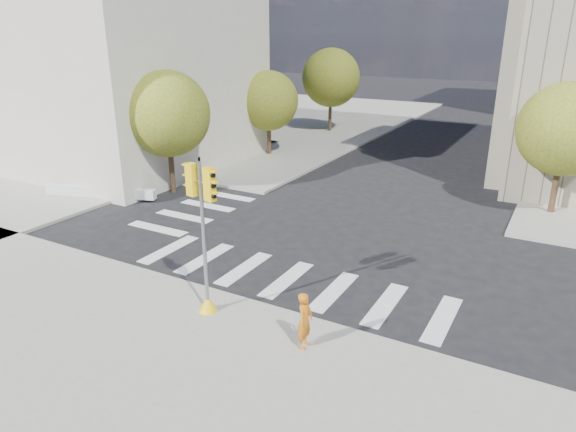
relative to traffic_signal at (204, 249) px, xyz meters
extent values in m
plane|color=black|center=(1.04, 5.25, -2.20)|extent=(160.00, 160.00, 0.00)
cube|color=gray|center=(-18.96, 31.25, -2.13)|extent=(28.00, 40.00, 0.15)
cube|color=beige|center=(-18.96, 13.25, 3.80)|extent=(18.00, 14.00, 12.00)
cylinder|color=#382616|center=(-9.46, 9.25, -0.98)|extent=(0.28, 0.28, 2.45)
sphere|color=#33641C|center=(-9.46, 9.25, 2.01)|extent=(4.40, 4.40, 4.40)
cylinder|color=#382616|center=(-9.46, 19.25, -1.12)|extent=(0.28, 0.28, 2.17)
sphere|color=#33641C|center=(-9.46, 19.25, 1.57)|extent=(4.00, 4.00, 4.00)
cylinder|color=#382616|center=(-9.46, 29.25, -0.89)|extent=(0.28, 0.28, 2.62)
sphere|color=#33641C|center=(-9.46, 29.25, 2.34)|extent=(4.80, 4.80, 4.80)
cylinder|color=#382616|center=(8.54, 15.25, -1.01)|extent=(0.28, 0.28, 2.38)
sphere|color=#33641C|center=(8.54, 15.25, 1.86)|extent=(4.20, 4.20, 4.20)
cylinder|color=#382616|center=(8.54, 27.25, -0.94)|extent=(0.28, 0.28, 2.52)
sphere|color=#33641C|center=(8.54, 27.25, 2.16)|extent=(4.60, 4.60, 4.60)
cylinder|color=#382616|center=(8.54, 39.25, -1.06)|extent=(0.28, 0.28, 2.27)
cone|color=yellow|center=(0.00, 0.00, -1.80)|extent=(0.56, 0.56, 0.50)
cylinder|color=gray|center=(0.00, 0.00, 0.30)|extent=(0.11, 0.11, 4.70)
cylinder|color=black|center=(0.00, 0.00, 2.70)|extent=(0.07, 0.07, 0.12)
cylinder|color=gray|center=(0.00, 0.00, 2.05)|extent=(0.89, 0.24, 0.06)
cube|color=yellow|center=(-0.37, 0.08, 2.05)|extent=(0.34, 0.28, 0.95)
cube|color=yellow|center=(0.37, -0.08, 2.05)|extent=(0.34, 0.28, 0.95)
imported|color=#C36412|center=(3.45, -0.24, -1.24)|extent=(0.43, 0.62, 1.61)
cube|color=silver|center=(-11.96, 6.53, -1.80)|extent=(5.81, 2.31, 0.50)
camera|label=1|loc=(8.86, -10.83, 6.03)|focal=32.00mm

